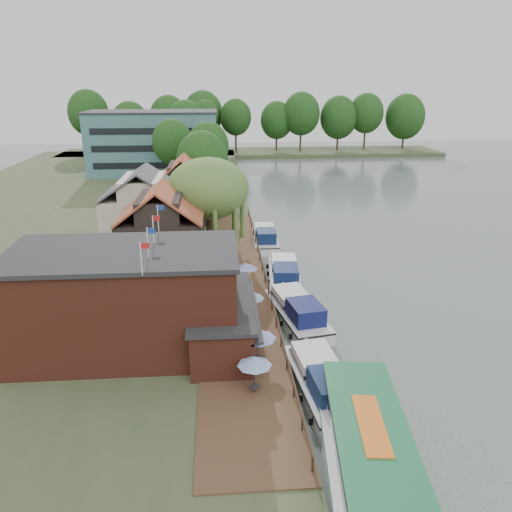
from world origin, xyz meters
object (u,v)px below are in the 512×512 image
object	(u,v)px
umbrella_1	(258,347)
cruiser_0	(322,377)
hotel_block	(154,142)
cruiser_2	(285,272)
umbrella_4	(237,293)
cruiser_1	(297,308)
willow	(209,207)
umbrella_3	(251,306)
pub	(155,299)
umbrella_2	(239,330)
cottage_a	(162,230)
tour_boat	(372,463)
umbrella_5	(246,275)
cruiser_3	(265,236)
cottage_c	(184,189)
cottage_b	(144,206)
umbrella_0	(255,374)
swan	(351,438)

from	to	relation	value
umbrella_1	cruiser_0	world-z (taller)	umbrella_1
hotel_block	cruiser_2	distance (m)	61.20
umbrella_4	cruiser_1	distance (m)	5.07
willow	umbrella_3	bearing A→B (deg)	-78.45
pub	umbrella_2	xyz separation A→B (m)	(5.74, -0.51, -2.36)
cottage_a	tour_boat	bearing A→B (deg)	-66.22
pub	cruiser_0	xyz separation A→B (m)	(10.73, -5.30, -3.39)
pub	cruiser_2	bearing A→B (deg)	50.39
umbrella_3	umbrella_5	distance (m)	6.46
willow	umbrella_3	distance (m)	17.39
cruiser_3	cruiser_0	bearing A→B (deg)	-87.32
pub	cruiser_2	xyz separation A→B (m)	(10.80, 13.06, -3.39)
pub	cottage_a	size ratio (longest dim) A/B	2.33
hotel_block	cruiser_2	world-z (taller)	hotel_block
tour_boat	umbrella_5	bearing A→B (deg)	107.85
pub	umbrella_1	xyz separation A→B (m)	(6.87, -2.99, -2.36)
cottage_c	umbrella_2	bearing A→B (deg)	-80.55
cottage_a	umbrella_4	world-z (taller)	cottage_a
umbrella_1	umbrella_2	world-z (taller)	same
hotel_block	cruiser_1	bearing A→B (deg)	-74.20
hotel_block	cottage_a	distance (m)	56.47
cottage_c	cruiser_1	bearing A→B (deg)	-69.81
umbrella_2	tour_boat	xyz separation A→B (m)	(5.73, -12.80, -0.59)
cruiser_0	cruiser_1	bearing A→B (deg)	84.26
umbrella_5	cruiser_3	bearing A→B (deg)	78.28
umbrella_1	umbrella_4	distance (m)	9.08
cottage_b	cruiser_0	size ratio (longest dim) A/B	0.93
cottage_b	willow	distance (m)	9.07
cottage_c	pub	bearing A→B (deg)	-90.00
cruiser_3	cruiser_2	bearing A→B (deg)	-85.14
cruiser_2	hotel_block	bearing A→B (deg)	112.70
willow	cruiser_3	distance (m)	9.86
umbrella_4	cruiser_2	bearing A→B (deg)	55.09
cruiser_1	umbrella_4	bearing A→B (deg)	155.12
willow	tour_boat	distance (m)	34.55
cruiser_0	tour_boat	distance (m)	8.05
umbrella_0	swan	world-z (taller)	umbrella_0
umbrella_1	umbrella_4	world-z (taller)	same
hotel_block	cottage_c	size ratio (longest dim) A/B	2.99
umbrella_3	umbrella_5	size ratio (longest dim) A/B	1.00
hotel_block	umbrella_2	xyz separation A→B (m)	(13.74, -71.51, -4.86)
cottage_c	umbrella_0	xyz separation A→B (m)	(6.41, -40.23, -2.96)
umbrella_4	cruiser_0	distance (m)	12.37
umbrella_2	tour_boat	bearing A→B (deg)	-65.87
cruiser_1	cruiser_2	xyz separation A→B (m)	(0.07, 8.24, -0.02)
hotel_block	umbrella_3	bearing A→B (deg)	-77.58
cottage_a	umbrella_0	xyz separation A→B (m)	(7.41, -21.23, -2.96)
cruiser_3	cruiser_1	bearing A→B (deg)	-86.71
umbrella_1	umbrella_2	size ratio (longest dim) A/B	1.03
umbrella_4	umbrella_3	bearing A→B (deg)	-69.64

